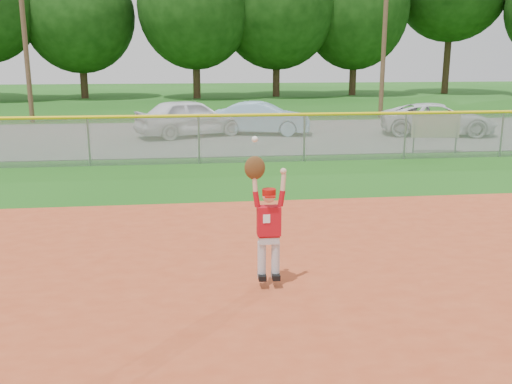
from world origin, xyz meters
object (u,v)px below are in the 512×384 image
car_white_b (438,119)px  ballplayer (267,219)px  sponsor_sign (436,125)px  car_white_a (191,117)px  car_blue (261,118)px

car_white_b → ballplayer: bearing=161.3°
sponsor_sign → ballplayer: bearing=-124.2°
car_white_a → ballplayer: 15.97m
car_white_a → car_white_b: (10.32, -0.81, -0.12)m
car_white_a → car_white_b: car_white_a is taller
car_blue → sponsor_sign: (5.33, -5.29, 0.26)m
car_white_a → ballplayer: (0.91, -15.94, 0.26)m
car_white_a → ballplayer: size_ratio=2.17×
car_blue → ballplayer: bearing=-173.1°
ballplayer → car_white_a: bearing=93.3°
car_white_b → ballplayer: ballplayer is taller
ballplayer → car_white_b: bearing=58.1°
car_white_a → car_white_b: bearing=-116.6°
car_blue → car_white_b: bearing=-83.9°
car_white_b → car_white_a: bearing=98.7°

